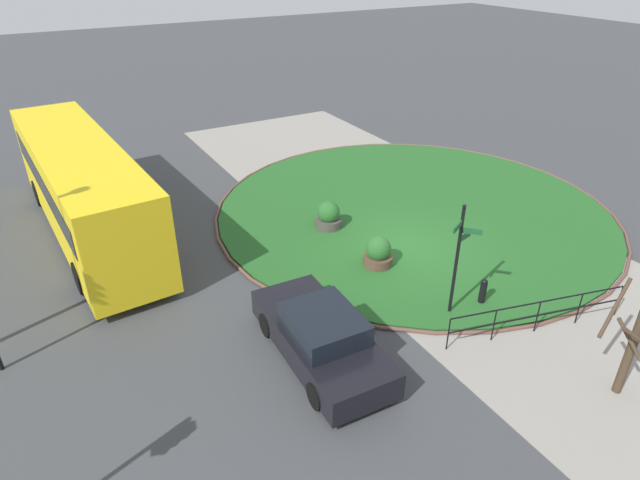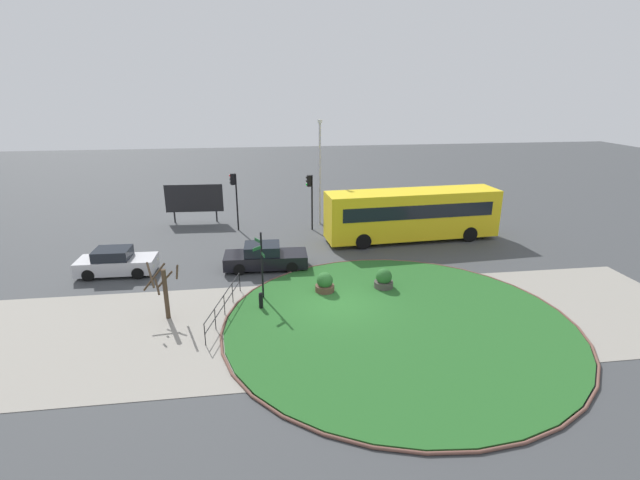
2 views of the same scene
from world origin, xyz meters
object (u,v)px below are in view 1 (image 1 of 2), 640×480
Objects in this scene: car_far_lane at (321,337)px; bollard_foreground at (483,292)px; signpost_directional at (458,255)px; bus_yellow at (83,187)px; street_tree_bare at (634,345)px; planter_near_signpost at (378,254)px; planter_kerbside at (328,217)px.

bollard_foreground is at bearing -91.54° from car_far_lane.
bus_yellow is at bearing 38.20° from signpost_directional.
bollard_foreground is (-0.10, -1.08, -1.48)m from signpost_directional.
bollard_foreground is 13.48m from bus_yellow.
car_far_lane is at bearing -162.39° from bus_yellow.
bus_yellow reaches higher than bollard_foreground.
car_far_lane is at bearing 50.15° from street_tree_bare.
street_tree_bare is at bearing -176.90° from bollard_foreground.
signpost_directional reaches higher than planter_near_signpost.
planter_kerbside is (5.83, -3.64, -0.17)m from car_far_lane.
planter_near_signpost reaches higher than bollard_foreground.
car_far_lane is (0.23, 4.03, -1.27)m from signpost_directional.
planter_near_signpost is 0.40× the size of street_tree_bare.
car_far_lane is at bearing 86.77° from signpost_directional.
planter_near_signpost is at bearing 6.12° from signpost_directional.
planter_near_signpost is at bearing -136.33° from bus_yellow.
planter_near_signpost is at bearing 12.62° from street_tree_bare.
signpost_directional is 3.13× the size of planter_kerbside.
planter_near_signpost is 0.99× the size of planter_kerbside.
signpost_directional is at bearing -176.39° from planter_kerbside.
bollard_foreground is 5.12m from car_far_lane.
planter_kerbside reaches higher than bollard_foreground.
car_far_lane is (0.32, 5.10, 0.21)m from bollard_foreground.
car_far_lane is at bearing 127.37° from planter_near_signpost.
planter_kerbside is at bearing -29.93° from car_far_lane.
planter_kerbside is (-3.89, -7.44, -1.29)m from bus_yellow.
signpost_directional is at bearing 84.84° from bollard_foreground.
car_far_lane is (-9.72, -3.80, -1.12)m from bus_yellow.
signpost_directional is 12.65m from bus_yellow.
street_tree_bare is at bearing -170.70° from planter_kerbside.
planter_kerbside is at bearing 1.03° from planter_near_signpost.
street_tree_bare reaches higher than planter_kerbside.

